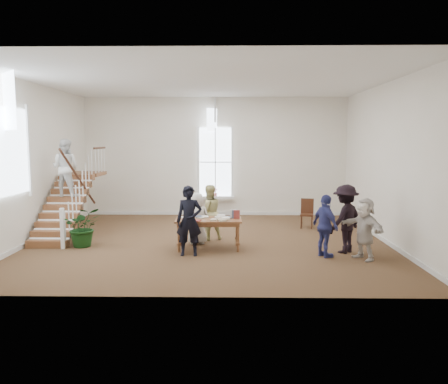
{
  "coord_description": "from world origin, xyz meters",
  "views": [
    {
      "loc": [
        0.64,
        -12.26,
        2.88
      ],
      "look_at": [
        0.41,
        0.4,
        1.38
      ],
      "focal_mm": 35.0,
      "sensor_mm": 36.0,
      "label": 1
    }
  ],
  "objects_px": {
    "woman_cluster_a": "(325,226)",
    "woman_cluster_c": "(364,229)",
    "person_yellow": "(209,212)",
    "side_chair": "(307,212)",
    "woman_cluster_b": "(345,219)",
    "library_table": "(209,222)",
    "floor_plant": "(83,227)",
    "police_officer": "(189,221)",
    "elderly_woman": "(197,218)"
  },
  "relations": [
    {
      "from": "library_table",
      "to": "person_yellow",
      "type": "relative_size",
      "value": 1.09
    },
    {
      "from": "elderly_woman",
      "to": "floor_plant",
      "type": "xyz_separation_m",
      "value": [
        -3.07,
        -0.38,
        -0.18
      ]
    },
    {
      "from": "library_table",
      "to": "side_chair",
      "type": "height_order",
      "value": "side_chair"
    },
    {
      "from": "woman_cluster_b",
      "to": "woman_cluster_c",
      "type": "bearing_deg",
      "value": 72.19
    },
    {
      "from": "police_officer",
      "to": "woman_cluster_a",
      "type": "bearing_deg",
      "value": -2.05
    },
    {
      "from": "woman_cluster_a",
      "to": "woman_cluster_b",
      "type": "xyz_separation_m",
      "value": [
        0.6,
        0.45,
        0.1
      ]
    },
    {
      "from": "elderly_woman",
      "to": "person_yellow",
      "type": "distance_m",
      "value": 0.59
    },
    {
      "from": "woman_cluster_a",
      "to": "side_chair",
      "type": "bearing_deg",
      "value": -27.46
    },
    {
      "from": "elderly_woman",
      "to": "person_yellow",
      "type": "xyz_separation_m",
      "value": [
        0.3,
        0.5,
        0.08
      ]
    },
    {
      "from": "woman_cluster_a",
      "to": "woman_cluster_c",
      "type": "relative_size",
      "value": 1.03
    },
    {
      "from": "police_officer",
      "to": "side_chair",
      "type": "xyz_separation_m",
      "value": [
        3.55,
        3.57,
        -0.35
      ]
    },
    {
      "from": "elderly_woman",
      "to": "woman_cluster_b",
      "type": "height_order",
      "value": "woman_cluster_b"
    },
    {
      "from": "woman_cluster_b",
      "to": "person_yellow",
      "type": "bearing_deg",
      "value": -63.85
    },
    {
      "from": "woman_cluster_a",
      "to": "woman_cluster_c",
      "type": "xyz_separation_m",
      "value": [
        0.9,
        -0.2,
        -0.02
      ]
    },
    {
      "from": "person_yellow",
      "to": "woman_cluster_c",
      "type": "distance_m",
      "value": 4.38
    },
    {
      "from": "police_officer",
      "to": "elderly_woman",
      "type": "bearing_deg",
      "value": 84.94
    },
    {
      "from": "floor_plant",
      "to": "person_yellow",
      "type": "bearing_deg",
      "value": 14.69
    },
    {
      "from": "woman_cluster_b",
      "to": "woman_cluster_c",
      "type": "height_order",
      "value": "woman_cluster_b"
    },
    {
      "from": "floor_plant",
      "to": "woman_cluster_a",
      "type": "bearing_deg",
      "value": -8.58
    },
    {
      "from": "woman_cluster_b",
      "to": "floor_plant",
      "type": "height_order",
      "value": "woman_cluster_b"
    },
    {
      "from": "side_chair",
      "to": "woman_cluster_c",
      "type": "bearing_deg",
      "value": -66.74
    },
    {
      "from": "floor_plant",
      "to": "elderly_woman",
      "type": "bearing_deg",
      "value": 7.13
    },
    {
      "from": "library_table",
      "to": "woman_cluster_c",
      "type": "height_order",
      "value": "woman_cluster_c"
    },
    {
      "from": "person_yellow",
      "to": "woman_cluster_b",
      "type": "relative_size",
      "value": 0.91
    },
    {
      "from": "person_yellow",
      "to": "woman_cluster_c",
      "type": "relative_size",
      "value": 1.06
    },
    {
      "from": "person_yellow",
      "to": "woman_cluster_a",
      "type": "xyz_separation_m",
      "value": [
        2.98,
        -1.84,
        -0.02
      ]
    },
    {
      "from": "police_officer",
      "to": "woman_cluster_b",
      "type": "xyz_separation_m",
      "value": [
        3.98,
        0.36,
        -0.0
      ]
    },
    {
      "from": "woman_cluster_b",
      "to": "police_officer",
      "type": "bearing_deg",
      "value": -37.45
    },
    {
      "from": "library_table",
      "to": "person_yellow",
      "type": "xyz_separation_m",
      "value": [
        -0.05,
        1.1,
        0.08
      ]
    },
    {
      "from": "woman_cluster_c",
      "to": "floor_plant",
      "type": "xyz_separation_m",
      "value": [
        -7.25,
        1.16,
        -0.21
      ]
    },
    {
      "from": "woman_cluster_a",
      "to": "person_yellow",
      "type": "bearing_deg",
      "value": 33.54
    },
    {
      "from": "elderly_woman",
      "to": "side_chair",
      "type": "height_order",
      "value": "elderly_woman"
    },
    {
      "from": "police_officer",
      "to": "woman_cluster_c",
      "type": "xyz_separation_m",
      "value": [
        4.28,
        -0.29,
        -0.13
      ]
    },
    {
      "from": "library_table",
      "to": "elderly_woman",
      "type": "xyz_separation_m",
      "value": [
        -0.35,
        0.6,
        -0.01
      ]
    },
    {
      "from": "library_table",
      "to": "side_chair",
      "type": "xyz_separation_m",
      "value": [
        3.1,
        2.92,
        -0.19
      ]
    },
    {
      "from": "police_officer",
      "to": "floor_plant",
      "type": "xyz_separation_m",
      "value": [
        -2.97,
        0.87,
        -0.34
      ]
    },
    {
      "from": "elderly_woman",
      "to": "side_chair",
      "type": "relative_size",
      "value": 1.49
    },
    {
      "from": "woman_cluster_b",
      "to": "elderly_woman",
      "type": "bearing_deg",
      "value": -55.55
    },
    {
      "from": "person_yellow",
      "to": "side_chair",
      "type": "relative_size",
      "value": 1.67
    },
    {
      "from": "woman_cluster_b",
      "to": "side_chair",
      "type": "xyz_separation_m",
      "value": [
        -0.42,
        3.21,
        -0.35
      ]
    },
    {
      "from": "library_table",
      "to": "woman_cluster_b",
      "type": "xyz_separation_m",
      "value": [
        3.53,
        -0.29,
        0.15
      ]
    },
    {
      "from": "woman_cluster_c",
      "to": "side_chair",
      "type": "xyz_separation_m",
      "value": [
        -0.72,
        3.86,
        -0.22
      ]
    },
    {
      "from": "woman_cluster_b",
      "to": "floor_plant",
      "type": "xyz_separation_m",
      "value": [
        -6.95,
        0.51,
        -0.34
      ]
    },
    {
      "from": "police_officer",
      "to": "woman_cluster_c",
      "type": "distance_m",
      "value": 4.29
    },
    {
      "from": "floor_plant",
      "to": "police_officer",
      "type": "bearing_deg",
      "value": -16.24
    },
    {
      "from": "woman_cluster_b",
      "to": "side_chair",
      "type": "height_order",
      "value": "woman_cluster_b"
    },
    {
      "from": "library_table",
      "to": "police_officer",
      "type": "distance_m",
      "value": 0.81
    },
    {
      "from": "woman_cluster_b",
      "to": "woman_cluster_c",
      "type": "xyz_separation_m",
      "value": [
        0.3,
        -0.65,
        -0.12
      ]
    },
    {
      "from": "woman_cluster_a",
      "to": "side_chair",
      "type": "height_order",
      "value": "woman_cluster_a"
    },
    {
      "from": "elderly_woman",
      "to": "woman_cluster_b",
      "type": "xyz_separation_m",
      "value": [
        3.88,
        -0.89,
        0.16
      ]
    }
  ]
}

